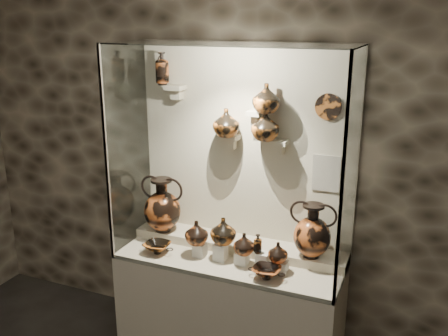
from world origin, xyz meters
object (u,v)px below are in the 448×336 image
at_px(amphora_left, 162,205).
at_px(jug_b, 223,231).
at_px(jug_c, 244,244).
at_px(kylix_left, 158,247).
at_px(lekythos_small, 258,242).
at_px(ovoid_vase_a, 226,123).
at_px(amphora_right, 312,231).
at_px(ovoid_vase_c, 265,126).
at_px(jug_e, 278,252).
at_px(ovoid_vase_b, 266,98).
at_px(lekythos_tall, 162,66).
at_px(jug_a, 197,233).
at_px(kylix_right, 267,272).

relative_size(amphora_left, jug_b, 2.22).
height_order(jug_c, kylix_left, jug_c).
xyz_separation_m(lekythos_small, ovoid_vase_a, (-0.35, 0.25, 0.79)).
relative_size(amphora_right, jug_b, 2.01).
distance_m(amphora_right, ovoid_vase_c, 0.82).
xyz_separation_m(amphora_left, ovoid_vase_c, (0.83, 0.08, 0.70)).
height_order(amphora_left, jug_e, amphora_left).
bearing_deg(ovoid_vase_c, ovoid_vase_b, 60.57).
relative_size(ovoid_vase_a, ovoid_vase_c, 0.99).
relative_size(amphora_right, ovoid_vase_a, 1.94).
xyz_separation_m(amphora_right, ovoid_vase_b, (-0.39, 0.06, 0.92)).
distance_m(lekythos_tall, ovoid_vase_c, 0.93).
height_order(jug_a, jug_e, jug_a).
xyz_separation_m(jug_b, jug_c, (0.18, -0.03, -0.06)).
relative_size(jug_a, lekythos_tall, 0.66).
bearing_deg(ovoid_vase_c, amphora_left, -171.06).
xyz_separation_m(jug_c, ovoid_vase_c, (0.06, 0.25, 0.82)).
height_order(amphora_right, ovoid_vase_b, ovoid_vase_b).
bearing_deg(jug_b, kylix_right, -14.18).
xyz_separation_m(kylix_left, ovoid_vase_b, (0.74, 0.33, 1.14)).
bearing_deg(jug_c, amphora_right, 39.09).
bearing_deg(kylix_right, ovoid_vase_a, 149.05).
bearing_deg(kylix_right, kylix_left, -174.79).
distance_m(jug_b, jug_e, 0.44).
bearing_deg(kylix_left, ovoid_vase_b, 6.14).
bearing_deg(kylix_right, jug_e, 78.23).
relative_size(jug_a, ovoid_vase_c, 0.87).
distance_m(lekythos_tall, ovoid_vase_a, 0.66).
distance_m(amphora_left, jug_a, 0.44).
xyz_separation_m(lekythos_tall, ovoid_vase_b, (0.84, -0.03, -0.19)).
xyz_separation_m(amphora_right, jug_b, (-0.62, -0.16, -0.04)).
bearing_deg(kylix_left, jug_c, -11.78).
bearing_deg(amphora_left, jug_c, -30.85).
relative_size(jug_b, kylix_left, 0.79).
relative_size(jug_e, ovoid_vase_a, 0.71).
bearing_deg(lekythos_small, jug_a, 161.23).
bearing_deg(jug_c, ovoid_vase_c, 93.46).
relative_size(jug_a, jug_b, 0.92).
xyz_separation_m(kylix_right, ovoid_vase_b, (-0.15, 0.37, 1.14)).
height_order(jug_c, lekythos_tall, lekythos_tall).
distance_m(kylix_left, ovoid_vase_c, 1.24).
relative_size(amphora_right, jug_e, 2.75).
xyz_separation_m(amphora_right, kylix_right, (-0.24, -0.31, -0.22)).
bearing_deg(jug_b, amphora_left, 172.81).
xyz_separation_m(amphora_left, jug_a, (0.39, -0.18, -0.10)).
height_order(jug_c, jug_e, jug_c).
distance_m(amphora_left, ovoid_vase_a, 0.88).
height_order(amphora_right, ovoid_vase_c, ovoid_vase_c).
xyz_separation_m(jug_a, ovoid_vase_b, (0.44, 0.26, 1.00)).
relative_size(amphora_right, kylix_left, 1.60).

